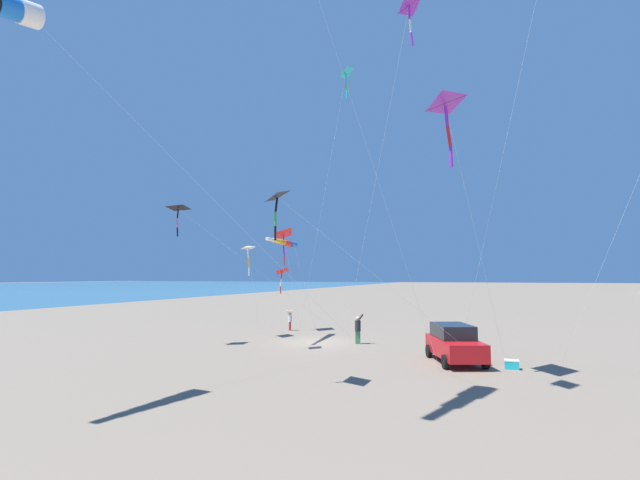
{
  "coord_description": "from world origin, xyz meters",
  "views": [
    {
      "loc": [
        10.06,
        -26.92,
        4.26
      ],
      "look_at": [
        2.25,
        -5.52,
        6.17
      ],
      "focal_mm": 24.45,
      "sensor_mm": 36.0,
      "label": 1
    }
  ],
  "objects": [
    {
      "name": "parked_car",
      "position": [
        8.8,
        -3.88,
        0.95
      ],
      "size": [
        3.25,
        4.68,
        1.85
      ],
      "color": "red",
      "rests_on": "ground_plane"
    },
    {
      "name": "cooler_box",
      "position": [
        11.36,
        -4.64,
        0.21
      ],
      "size": [
        0.62,
        0.42,
        0.42
      ],
      "color": "#1EB7C6",
      "rests_on": "ground_plane"
    },
    {
      "name": "kite_delta_red_high_left",
      "position": [
        -7.65,
        -4.41,
        8.54
      ],
      "size": [
        6.7,
        12.96,
        8.82
      ],
      "color": "black",
      "rests_on": "ground_plane"
    },
    {
      "name": "kite_delta_orange_high_right",
      "position": [
        -5.45,
        0.46,
        6.26
      ],
      "size": [
        1.45,
        4.41,
        6.51
      ],
      "color": "white",
      "rests_on": "ground_plane"
    },
    {
      "name": "person_adult_flyer",
      "position": [
        2.73,
        0.22,
        1.03
      ],
      "size": [
        0.63,
        0.52,
        1.88
      ],
      "color": "#3D7F51",
      "rests_on": "ground_plane"
    },
    {
      "name": "kite_delta_black_fish_shape",
      "position": [
        8.84,
        -7.21,
        11.99
      ],
      "size": [
        3.26,
        7.11,
        12.42
      ],
      "color": "purple",
      "rests_on": "ground_plane"
    },
    {
      "name": "kite_delta_magenta_far_left",
      "position": [
        1.28,
        2.57,
        19.06
      ],
      "size": [
        5.58,
        4.24,
        19.51
      ],
      "color": "#1EB7C6",
      "rests_on": "ground_plane"
    },
    {
      "name": "kite_delta_blue_topmost",
      "position": [
        -4.67,
        4.78,
        7.64
      ],
      "size": [
        1.34,
        3.68,
        8.18
      ],
      "color": "red",
      "rests_on": "ground_plane"
    },
    {
      "name": "kite_windsock_yellow_midlevel",
      "position": [
        -2.5,
        0.57,
        6.58
      ],
      "size": [
        0.79,
        9.24,
        6.81
      ],
      "color": "blue",
      "rests_on": "ground_plane"
    },
    {
      "name": "ground_plane",
      "position": [
        0.0,
        0.0,
        0.0
      ],
      "size": [
        600.0,
        600.0,
        0.0
      ],
      "primitive_type": "plane",
      "color": "#756654"
    },
    {
      "name": "kite_delta_purple_drifting",
      "position": [
        7.78,
        -10.77,
        14.58
      ],
      "size": [
        6.54,
        11.77,
        14.96
      ],
      "color": "purple",
      "rests_on": "ground_plane"
    },
    {
      "name": "person_child_green_jacket",
      "position": [
        -4.15,
        5.08,
        0.87
      ],
      "size": [
        0.44,
        0.53,
        1.59
      ],
      "color": "#B72833",
      "rests_on": "ground_plane"
    },
    {
      "name": "kite_delta_white_trailing",
      "position": [
        -1.04,
        -3.24,
        4.54
      ],
      "size": [
        5.82,
        10.19,
        4.82
      ],
      "color": "red",
      "rests_on": "ground_plane"
    },
    {
      "name": "kite_delta_teal_far_right",
      "position": [
        2.52,
        -11.29,
        7.45
      ],
      "size": [
        8.55,
        7.84,
        7.8
      ],
      "color": "black",
      "rests_on": "ground_plane"
    }
  ]
}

